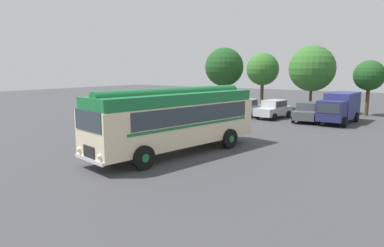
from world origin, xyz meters
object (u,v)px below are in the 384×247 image
at_px(car_mid_left, 244,108).
at_px(car_mid_right, 273,109).
at_px(vintage_bus, 176,118).
at_px(box_van, 340,107).
at_px(car_near_left, 219,106).
at_px(car_far_right, 307,112).

height_order(car_mid_left, car_mid_right, same).
bearing_deg(car_mid_left, vintage_bus, -77.70).
bearing_deg(box_van, vintage_bus, -106.87).
height_order(vintage_bus, car_mid_right, vintage_bus).
height_order(car_near_left, car_far_right, same).
height_order(vintage_bus, box_van, vintage_bus).
relative_size(vintage_bus, car_mid_right, 2.36).
bearing_deg(car_near_left, car_mid_right, 4.38).
bearing_deg(car_near_left, car_mid_left, -5.73).
height_order(vintage_bus, car_near_left, vintage_bus).
bearing_deg(box_van, car_near_left, -175.47).
bearing_deg(car_far_right, box_van, 18.41).
distance_m(vintage_bus, car_far_right, 15.54).
distance_m(vintage_bus, car_mid_right, 15.71).
xyz_separation_m(car_mid_left, box_van, (8.15, 1.18, 0.52)).
bearing_deg(car_mid_right, car_near_left, -175.62).
xyz_separation_m(vintage_bus, car_mid_right, (-0.69, 15.66, -1.05)).
distance_m(car_mid_right, box_van, 5.61).
xyz_separation_m(vintage_bus, car_mid_left, (-3.26, 14.94, -1.05)).
height_order(car_near_left, car_mid_right, same).
height_order(car_near_left, box_van, box_van).
relative_size(vintage_bus, car_mid_left, 2.37).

